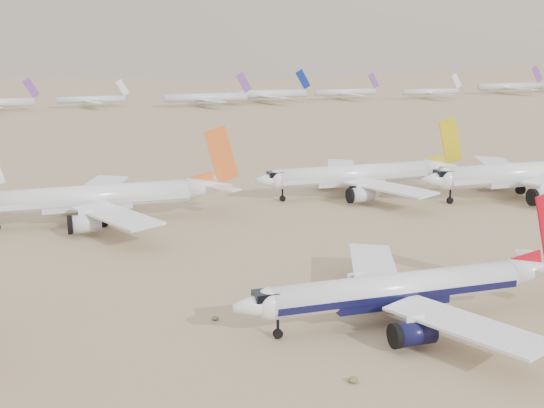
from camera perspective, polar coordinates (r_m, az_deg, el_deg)
The scene contains 7 objects.
ground at distance 101.40m, azimuth 14.98°, elevation -9.27°, with size 7000.00×7000.00×0.00m, color #876E4E.
main_airliner at distance 101.59m, azimuth 10.41°, elevation -6.26°, with size 46.69×45.60×16.48m.
row2_navy_widebody at distance 183.08m, azimuth 19.13°, elevation 2.18°, with size 55.19×53.96×19.63m.
row2_gold_tail at distance 175.85m, azimuth 6.77°, elevation 2.20°, with size 49.25×48.17×17.54m.
row2_orange_tail at distance 153.66m, azimuth -12.55°, elevation 0.51°, with size 51.79×50.66×18.47m.
distant_storage_row at distance 391.18m, azimuth -4.03°, elevation 8.15°, with size 615.46×57.69×14.75m.
foothills at distance 1312.93m, azimuth 7.81°, elevation 14.23°, with size 4637.50×1395.00×155.00m.
Camera 1 is at (-53.44, -77.45, 37.78)m, focal length 50.00 mm.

